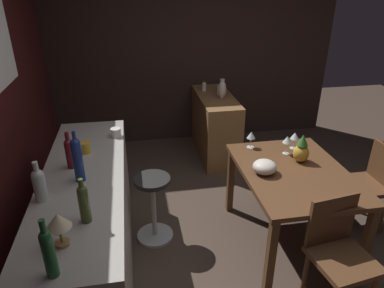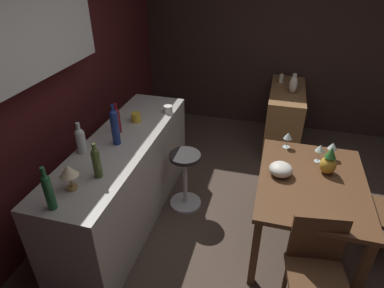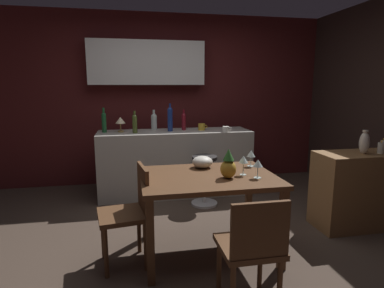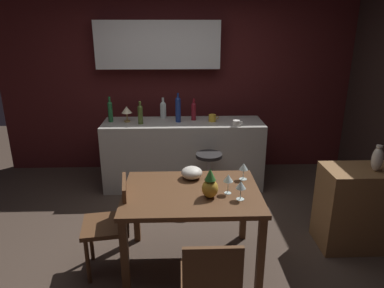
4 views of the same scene
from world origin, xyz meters
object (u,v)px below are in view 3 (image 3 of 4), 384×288
(chair_near_window, at_px, (130,210))
(cup_mustard, at_px, (202,127))
(wine_glass_center, at_px, (243,160))
(wine_bottle_clear, at_px, (154,121))
(wine_bottle_cobalt, at_px, (170,118))
(cup_white, at_px, (226,129))
(wine_glass_right, at_px, (258,164))
(chair_by_doorway, at_px, (252,247))
(wine_bottle_ruby, at_px, (184,121))
(vase_ceramic_ivory, at_px, (364,143))
(dining_table, at_px, (208,185))
(sideboard_cabinet, at_px, (366,189))
(bar_stool, at_px, (204,179))
(wine_bottle_olive, at_px, (135,123))
(pineapple_centerpiece, at_px, (228,166))
(fruit_bowl, at_px, (202,162))
(wine_bottle_green, at_px, (104,121))
(pillar_candle_short, at_px, (383,145))
(wine_glass_left, at_px, (251,154))
(pillar_candle_tall, at_px, (381,148))

(chair_near_window, xyz_separation_m, cup_mustard, (1.02, 1.76, 0.47))
(wine_glass_center, distance_m, wine_bottle_clear, 2.08)
(wine_bottle_cobalt, relative_size, cup_white, 3.01)
(chair_near_window, distance_m, wine_glass_right, 1.16)
(chair_by_doorway, distance_m, wine_bottle_ruby, 2.67)
(cup_mustard, bearing_deg, vase_ceramic_ivory, -47.73)
(cup_mustard, xyz_separation_m, vase_ceramic_ivory, (1.38, -1.52, -0.01))
(dining_table, distance_m, sideboard_cabinet, 1.86)
(sideboard_cabinet, height_order, chair_by_doorway, chair_by_doorway)
(bar_stool, bearing_deg, chair_near_window, -127.44)
(wine_bottle_ruby, height_order, wine_bottle_olive, wine_bottle_olive)
(vase_ceramic_ivory, bearing_deg, pineapple_centerpiece, -168.74)
(chair_by_doorway, relative_size, vase_ceramic_ivory, 3.30)
(wine_bottle_clear, xyz_separation_m, cup_white, (0.94, -0.46, -0.09))
(bar_stool, distance_m, fruit_bowl, 1.05)
(wine_glass_right, height_order, wine_bottle_olive, wine_bottle_olive)
(fruit_bowl, bearing_deg, bar_stool, 75.33)
(wine_glass_center, distance_m, cup_mustard, 1.77)
(wine_bottle_green, bearing_deg, wine_glass_center, -53.98)
(wine_bottle_olive, bearing_deg, dining_table, -69.82)
(cup_mustard, relative_size, pillar_candle_short, 1.00)
(wine_glass_left, height_order, wine_bottle_cobalt, wine_bottle_cobalt)
(chair_near_window, bearing_deg, vase_ceramic_ivory, 5.62)
(fruit_bowl, bearing_deg, wine_bottle_clear, 101.28)
(fruit_bowl, bearing_deg, pillar_candle_short, 2.17)
(fruit_bowl, distance_m, pillar_candle_short, 2.07)
(wine_bottle_green, bearing_deg, pillar_candle_tall, -28.33)
(dining_table, bearing_deg, bar_stool, 78.00)
(wine_bottle_cobalt, bearing_deg, pillar_candle_tall, -37.03)
(dining_table, relative_size, chair_by_doorway, 1.43)
(wine_glass_right, relative_size, wine_bottle_olive, 0.56)
(chair_near_window, height_order, pillar_candle_tall, pillar_candle_tall)
(wine_bottle_olive, xyz_separation_m, vase_ceramic_ivory, (2.31, -1.43, -0.10))
(sideboard_cabinet, xyz_separation_m, pillar_candle_tall, (0.08, -0.06, 0.47))
(chair_by_doorway, bearing_deg, fruit_bowl, 94.64)
(wine_bottle_clear, bearing_deg, pillar_candle_short, -33.42)
(chair_near_window, relative_size, wine_glass_left, 5.30)
(wine_glass_right, bearing_deg, cup_white, 82.35)
(fruit_bowl, height_order, wine_bottle_ruby, wine_bottle_ruby)
(chair_near_window, distance_m, cup_white, 2.05)
(chair_near_window, distance_m, wine_bottle_clear, 2.08)
(wine_glass_left, xyz_separation_m, cup_white, (0.13, 1.24, 0.08))
(wine_bottle_olive, xyz_separation_m, cup_mustard, (0.93, 0.09, -0.09))
(chair_by_doorway, distance_m, wine_glass_center, 0.89)
(cup_mustard, bearing_deg, dining_table, -101.02)
(sideboard_cabinet, distance_m, wine_bottle_ruby, 2.41)
(wine_glass_right, xyz_separation_m, cup_mustard, (-0.06, 1.88, 0.08))
(fruit_bowl, distance_m, wine_bottle_green, 1.81)
(wine_bottle_cobalt, bearing_deg, chair_by_doorway, -85.13)
(sideboard_cabinet, bearing_deg, bar_stool, 149.09)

